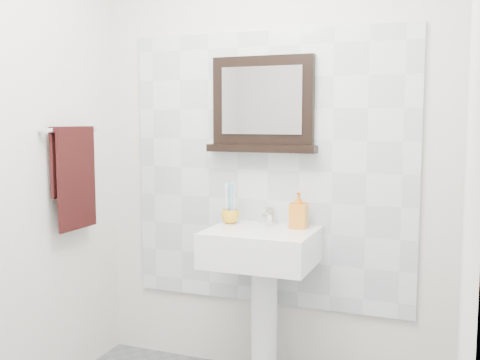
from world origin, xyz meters
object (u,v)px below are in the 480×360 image
(soap_dispenser, at_px, (299,210))
(hand_towel, at_px, (74,170))
(framed_mirror, at_px, (263,107))
(pedestal_sink, at_px, (262,264))
(toothbrush_cup, at_px, (230,217))

(soap_dispenser, distance_m, hand_towel, 1.21)
(framed_mirror, xyz_separation_m, hand_towel, (-0.92, -0.43, -0.33))
(soap_dispenser, height_order, framed_mirror, framed_mirror)
(pedestal_sink, relative_size, hand_towel, 1.75)
(hand_towel, bearing_deg, framed_mirror, 25.25)
(pedestal_sink, xyz_separation_m, toothbrush_cup, (-0.22, 0.10, 0.22))
(framed_mirror, bearing_deg, toothbrush_cup, -150.39)
(hand_towel, bearing_deg, toothbrush_cup, 24.32)
(pedestal_sink, distance_m, hand_towel, 1.12)
(pedestal_sink, xyz_separation_m, framed_mirror, (-0.06, 0.19, 0.82))
(soap_dispenser, bearing_deg, hand_towel, -164.98)
(soap_dispenser, distance_m, framed_mirror, 0.59)
(toothbrush_cup, relative_size, hand_towel, 0.18)
(soap_dispenser, xyz_separation_m, hand_towel, (-1.14, -0.35, 0.20))
(toothbrush_cup, xyz_separation_m, framed_mirror, (0.16, 0.09, 0.60))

